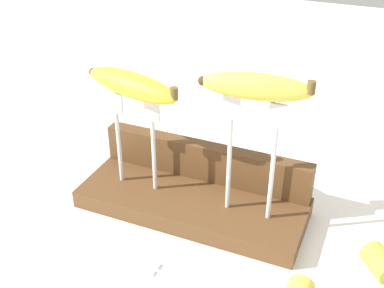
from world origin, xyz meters
name	(u,v)px	position (x,y,z in m)	size (l,w,h in m)	color
ground_plane	(192,210)	(0.00, 0.00, 0.00)	(3.00, 3.00, 0.00)	white
wooden_board	(192,203)	(0.00, 0.00, 0.02)	(0.38, 0.15, 0.03)	brown
board_backstop	(205,161)	(0.00, 0.06, 0.06)	(0.37, 0.03, 0.07)	brown
fork_stand_left	(135,133)	(-0.10, -0.01, 0.13)	(0.09, 0.01, 0.17)	silver
fork_stand_right	(252,149)	(0.10, -0.01, 0.15)	(0.09, 0.01, 0.20)	silver
banana_raised_left	(132,85)	(-0.10, -0.01, 0.22)	(0.19, 0.09, 0.04)	yellow
banana_raised_right	(256,87)	(0.10, -0.01, 0.25)	(0.16, 0.06, 0.04)	#DBD147
fork_fallen_far	(176,277)	(0.04, -0.15, 0.00)	(0.19, 0.03, 0.01)	silver
banana_chunk_far	(380,262)	(0.31, -0.03, 0.02)	(0.06, 0.06, 0.04)	#B2C138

